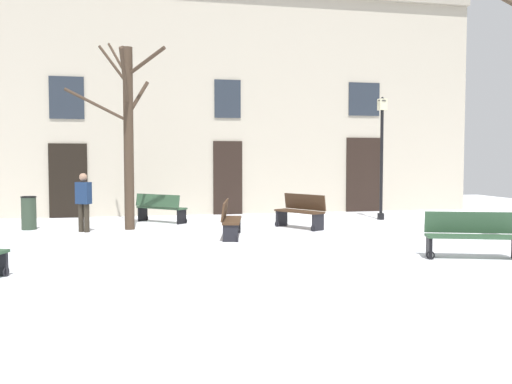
# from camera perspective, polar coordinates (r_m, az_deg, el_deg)

# --- Properties ---
(ground_plane) EXTENTS (30.16, 30.16, 0.00)m
(ground_plane) POSITION_cam_1_polar(r_m,az_deg,el_deg) (12.87, 1.42, -5.40)
(ground_plane) COLOR white
(building_facade) EXTENTS (18.85, 0.60, 8.00)m
(building_facade) POSITION_cam_1_polar(r_m,az_deg,el_deg) (20.28, -3.73, 9.30)
(building_facade) COLOR #BCB29E
(building_facade) RESTS_ON ground
(tree_center) EXTENTS (2.67, 2.45, 5.28)m
(tree_center) POSITION_cam_1_polar(r_m,az_deg,el_deg) (16.12, -12.59, 6.31)
(tree_center) COLOR #423326
(tree_center) RESTS_ON ground
(streetlamp) EXTENTS (0.30, 0.30, 3.90)m
(streetlamp) POSITION_cam_1_polar(r_m,az_deg,el_deg) (18.70, 12.35, 4.59)
(streetlamp) COLOR black
(streetlamp) RESTS_ON ground
(litter_bin) EXTENTS (0.42, 0.42, 0.92)m
(litter_bin) POSITION_cam_1_polar(r_m,az_deg,el_deg) (16.96, -21.58, -1.93)
(litter_bin) COLOR #2D3D2D
(litter_bin) RESTS_ON ground
(bench_near_center_tree) EXTENTS (1.52, 1.49, 0.87)m
(bench_near_center_tree) POSITION_cam_1_polar(r_m,az_deg,el_deg) (17.71, -9.45, -1.53)
(bench_near_center_tree) COLOR #2D4C33
(bench_near_center_tree) RESTS_ON ground
(bench_near_lamp) EXTENTS (0.82, 1.84, 0.91)m
(bench_near_lamp) POSITION_cam_1_polar(r_m,az_deg,el_deg) (14.29, -2.62, -2.64)
(bench_near_lamp) COLOR #3D2819
(bench_near_lamp) RESTS_ON ground
(bench_far_corner) EXTENTS (1.19, 1.58, 0.96)m
(bench_far_corner) POSITION_cam_1_polar(r_m,az_deg,el_deg) (16.12, 4.45, -1.90)
(bench_far_corner) COLOR #3D2819
(bench_far_corner) RESTS_ON ground
(bench_back_to_back_left) EXTENTS (1.82, 1.03, 0.91)m
(bench_back_to_back_left) POSITION_cam_1_polar(r_m,az_deg,el_deg) (12.05, 20.58, -3.98)
(bench_back_to_back_left) COLOR #2D4C33
(bench_back_to_back_left) RESTS_ON ground
(person_crossing_plaza) EXTENTS (0.44, 0.39, 1.56)m
(person_crossing_plaza) POSITION_cam_1_polar(r_m,az_deg,el_deg) (15.88, -16.71, -0.75)
(person_crossing_plaza) COLOR #2D271E
(person_crossing_plaza) RESTS_ON ground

